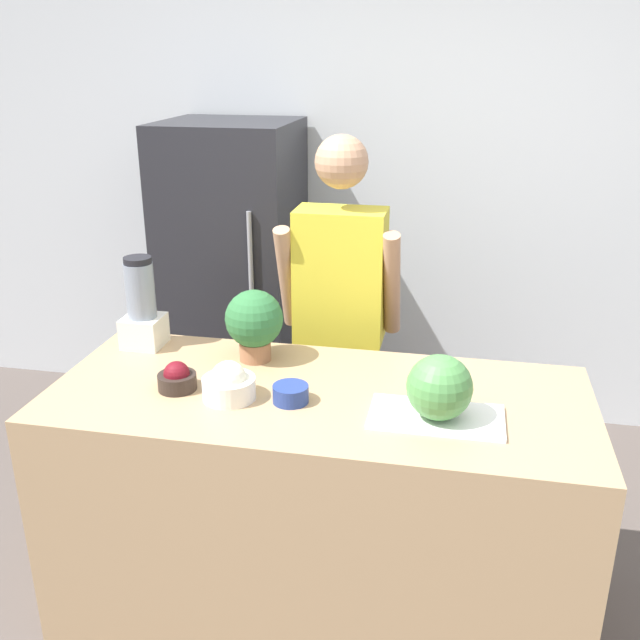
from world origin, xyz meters
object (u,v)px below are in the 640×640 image
Objects in this scene: person at (340,324)px; potted_plant at (254,322)px; bowl_cherries at (177,378)px; bowl_small_blue at (291,394)px; watermelon at (439,387)px; bowl_cream at (229,384)px; refrigerator at (234,280)px; blender at (142,309)px.

person is 0.57m from potted_plant.
bowl_cherries reaches higher than bowl_small_blue.
watermelon is (0.46, -0.83, 0.14)m from person.
watermelon is at bearing -4.13° from bowl_small_blue.
person is at bearing 74.08° from bowl_cream.
refrigerator is 1.23m from potted_plant.
potted_plant reaches higher than bowl_cherries.
bowl_cream is at bearing -175.74° from bowl_small_blue.
blender is (-0.27, 0.34, 0.11)m from bowl_cherries.
blender is at bearing 174.44° from potted_plant.
watermelon reaches higher than bowl_cream.
bowl_cream is 0.21m from bowl_small_blue.
blender is (-1.16, 0.39, 0.04)m from watermelon.
bowl_small_blue is at bearing -27.59° from blender.
blender reaches higher than watermelon.
refrigerator reaches higher than blender.
person is 0.96m from watermelon.
blender reaches higher than bowl_small_blue.
bowl_cream reaches higher than bowl_small_blue.
potted_plant is at bearing 56.95° from bowl_cherries.
person is 4.66× the size of blender.
watermelon is 1.72× the size of bowl_small_blue.
refrigerator is 0.99× the size of person.
bowl_cherries is at bearing 176.83° from watermelon.
potted_plant is at bearing 153.69° from watermelon.
person is 6.17× the size of potted_plant.
blender is 1.33× the size of potted_plant.
blender is (-0.68, 0.35, 0.12)m from bowl_small_blue.
watermelon is 1.16× the size of bowl_cream.
person is 0.85m from bowl_cream.
person is 13.99× the size of bowl_small_blue.
blender reaches higher than bowl_cream.
potted_plant reaches higher than bowl_small_blue.
potted_plant is (-0.21, 0.31, 0.12)m from bowl_small_blue.
bowl_small_blue is 0.33× the size of blender.
refrigerator is at bearing 127.96° from watermelon.
bowl_cherries is at bearing 171.38° from bowl_cream.
bowl_cream is 0.34m from potted_plant.
bowl_cherries is (-0.43, -0.79, 0.07)m from person.
bowl_small_blue is 0.78m from blender.
bowl_cherries is at bearing -79.71° from refrigerator.
refrigerator is at bearing 107.40° from bowl_cream.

